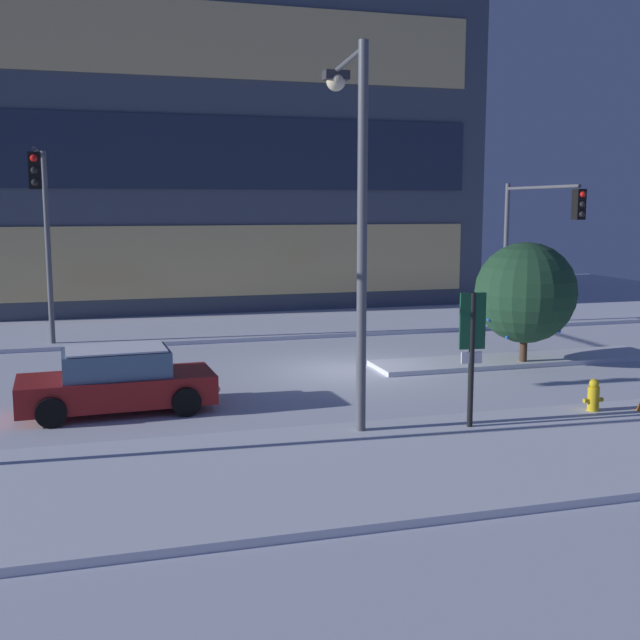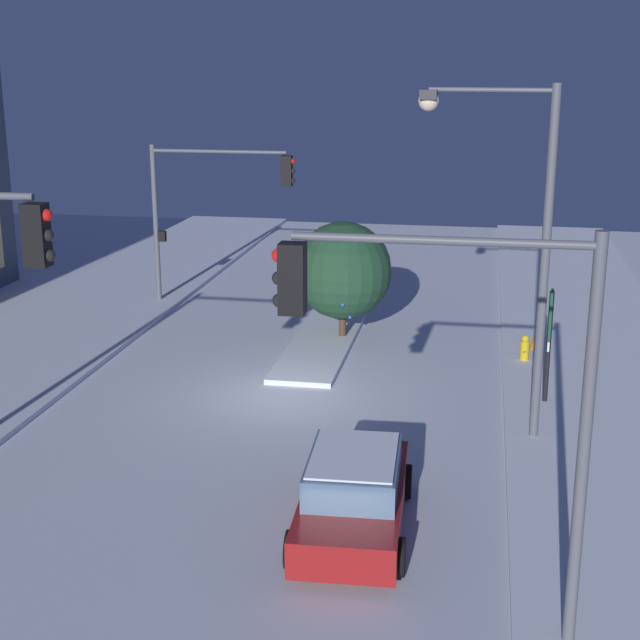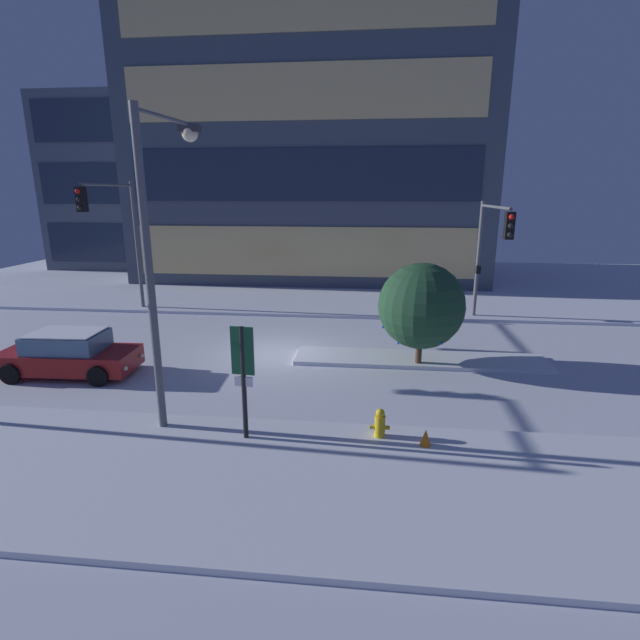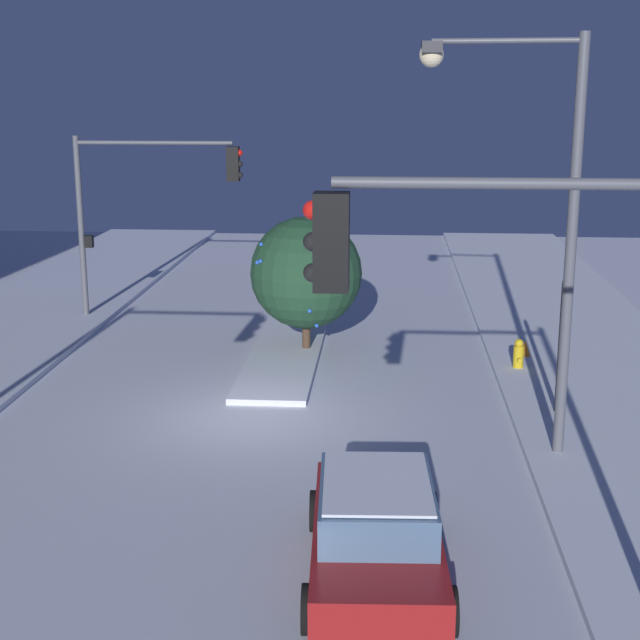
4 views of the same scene
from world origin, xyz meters
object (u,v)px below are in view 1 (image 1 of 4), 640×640
Objects in this scene: parking_info_sign at (472,344)px; decorated_tree_median at (526,293)px; traffic_light_corner_far_right at (535,229)px; street_lamp_arched at (354,186)px; traffic_light_corner_far_left at (43,212)px; car_near at (117,381)px; fire_hydrant at (593,398)px.

decorated_tree_median is (4.67, 5.81, 0.30)m from parking_info_sign.
traffic_light_corner_far_right is 6.27m from decorated_tree_median.
street_lamp_arched is at bearing -46.25° from traffic_light_corner_far_right.
traffic_light_corner_far_right is at bearing -30.94° from parking_info_sign.
car_near is at bearing 14.23° from traffic_light_corner_far_left.
parking_info_sign is (7.01, -3.79, 1.17)m from car_near.
car_near is 10.82m from fire_hydrant.
decorated_tree_median is (13.54, -5.28, -2.32)m from traffic_light_corner_far_left.
fire_hydrant is at bearing 48.56° from traffic_light_corner_far_left.
fire_hydrant is at bearing -20.89° from car_near.
street_lamp_arched is 2.66× the size of parking_info_sign.
traffic_light_corner_far_right is 1.88× the size of parking_info_sign.
traffic_light_corner_far_left is 11.99m from street_lamp_arched.
fire_hydrant is 0.24× the size of decorated_tree_median.
traffic_light_corner_far_left is 14.72m from decorated_tree_median.
traffic_light_corner_far_right reaches higher than fire_hydrant.
traffic_light_corner_far_right is at bearing 56.99° from decorated_tree_median.
car_near is 0.70× the size of traffic_light_corner_far_left.
traffic_light_corner_far_left is (-1.85, 7.30, 3.79)m from car_near.
car_near is at bearing 66.74° from street_lamp_arched.
fire_hydrant is at bearing -104.70° from decorated_tree_median.
traffic_light_corner_far_left is at bearing 39.33° from street_lamp_arched.
traffic_light_corner_far_left is at bearing 101.65° from car_near.
traffic_light_corner_far_right is (14.97, 7.08, 3.15)m from car_near.
traffic_light_corner_far_right is at bearing 89.25° from traffic_light_corner_far_left.
traffic_light_corner_far_right is 11.99m from fire_hydrant.
street_lamp_arched is at bearing 172.13° from fire_hydrant.
street_lamp_arched is (-10.16, -9.73, 1.24)m from traffic_light_corner_far_right.
street_lamp_arched is 4.07m from parking_info_sign.
traffic_light_corner_far_right is 16.84m from traffic_light_corner_far_left.
parking_info_sign reaches higher than car_near.
traffic_light_corner_far_right is at bearing 22.73° from car_near.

